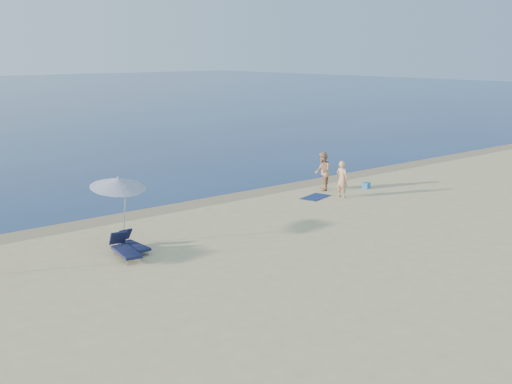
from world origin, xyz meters
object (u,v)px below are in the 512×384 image
person_right (323,171)px  umbrella_near (118,183)px  blue_cooler (366,185)px  person_left (342,179)px

person_right → umbrella_near: size_ratio=0.74×
person_right → blue_cooler: bearing=103.2°
blue_cooler → umbrella_near: bearing=165.1°
person_left → umbrella_near: bearing=85.0°
person_left → person_right: (0.39, 1.67, 0.08)m
blue_cooler → umbrella_near: (-14.28, -0.50, 2.10)m
umbrella_near → blue_cooler: bearing=1.9°
person_left → blue_cooler: 2.66m
person_left → person_right: bearing=-17.7°
person_right → umbrella_near: bearing=-41.8°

